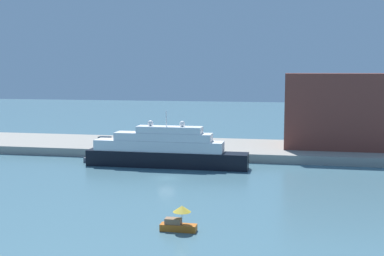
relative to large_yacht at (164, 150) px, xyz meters
The scene contains 9 objects.
ground 10.13m from the large_yacht, 73.29° to the right, with size 400.00×400.00×0.00m, color slate.
quay_dock 17.71m from the large_yacht, 80.89° to the left, with size 110.00×21.24×1.69m, color gray.
large_yacht is the anchor object (origin of this frame).
small_motorboat 36.71m from the large_yacht, 73.14° to the right, with size 4.02×2.00×2.87m.
work_barge 13.97m from the large_yacht, behind, with size 5.22×1.93×0.92m, color #595966.
harbor_building 38.24m from the large_yacht, 32.43° to the left, with size 20.92×14.37×15.28m, color brown.
parked_car 23.16m from the large_yacht, 138.28° to the left, with size 4.35×1.80×1.41m.
person_figure 20.56m from the large_yacht, 133.25° to the left, with size 0.36×0.36×1.76m.
mooring_bollard 8.97m from the large_yacht, 57.97° to the left, with size 0.54×0.54×0.62m, color black.
Camera 1 is at (19.45, -77.38, 17.61)m, focal length 46.31 mm.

